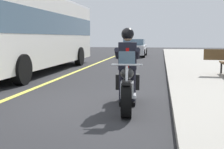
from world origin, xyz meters
TOP-DOWN VIEW (x-y plane):
  - ground_plane at (0.00, 0.00)m, footprint 80.00×80.00m
  - motorcycle_main at (-0.14, 1.04)m, footprint 2.22×0.73m
  - rider_main at (-0.33, 1.02)m, footprint 0.66×0.59m
  - bus_near at (-6.21, -3.87)m, footprint 11.05×2.70m
  - car_silver at (-17.99, -0.43)m, footprint 4.60×1.92m

SIDE VIEW (x-z plane):
  - ground_plane at x=0.00m, z-range 0.00..0.00m
  - motorcycle_main at x=-0.14m, z-range -0.18..1.08m
  - car_silver at x=-17.99m, z-range -0.01..1.39m
  - rider_main at x=-0.33m, z-range 0.17..1.91m
  - bus_near at x=-6.21m, z-range 0.22..3.52m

